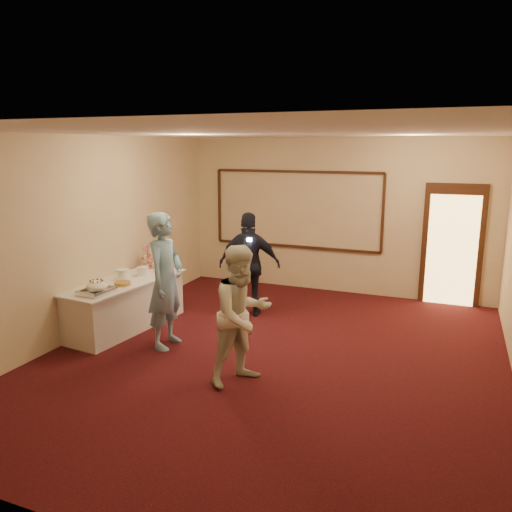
{
  "coord_description": "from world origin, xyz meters",
  "views": [
    {
      "loc": [
        2.17,
        -6.02,
        2.82
      ],
      "look_at": [
        -0.69,
        1.06,
        1.15
      ],
      "focal_mm": 35.0,
      "sensor_mm": 36.0,
      "label": 1
    }
  ],
  "objects_px": {
    "cupcake_stand": "(148,259)",
    "tart": "(123,284)",
    "man": "(166,281)",
    "guest": "(249,265)",
    "woman": "(242,315)",
    "plate_stack_b": "(143,271)",
    "buffet_table": "(125,304)",
    "pavlova_tray": "(97,288)",
    "plate_stack_a": "(123,275)"
  },
  "relations": [
    {
      "from": "pavlova_tray",
      "to": "plate_stack_b",
      "type": "distance_m",
      "value": 1.08
    },
    {
      "from": "cupcake_stand",
      "to": "plate_stack_b",
      "type": "bearing_deg",
      "value": -63.75
    },
    {
      "from": "buffet_table",
      "to": "plate_stack_b",
      "type": "distance_m",
      "value": 0.6
    },
    {
      "from": "pavlova_tray",
      "to": "tart",
      "type": "distance_m",
      "value": 0.49
    },
    {
      "from": "buffet_table",
      "to": "pavlova_tray",
      "type": "xyz_separation_m",
      "value": [
        0.07,
        -0.71,
        0.46
      ]
    },
    {
      "from": "pavlova_tray",
      "to": "woman",
      "type": "xyz_separation_m",
      "value": [
        2.4,
        -0.29,
        0.0
      ]
    },
    {
      "from": "woman",
      "to": "guest",
      "type": "xyz_separation_m",
      "value": [
        -0.88,
        2.32,
        0.03
      ]
    },
    {
      "from": "cupcake_stand",
      "to": "tart",
      "type": "distance_m",
      "value": 1.18
    },
    {
      "from": "pavlova_tray",
      "to": "guest",
      "type": "relative_size",
      "value": 0.3
    },
    {
      "from": "plate_stack_a",
      "to": "guest",
      "type": "bearing_deg",
      "value": 38.21
    },
    {
      "from": "woman",
      "to": "guest",
      "type": "height_order",
      "value": "guest"
    },
    {
      "from": "plate_stack_b",
      "to": "guest",
      "type": "distance_m",
      "value": 1.76
    },
    {
      "from": "plate_stack_a",
      "to": "woman",
      "type": "xyz_separation_m",
      "value": [
        2.51,
        -1.04,
        -0.0
      ]
    },
    {
      "from": "buffet_table",
      "to": "tart",
      "type": "bearing_deg",
      "value": -56.52
    },
    {
      "from": "buffet_table",
      "to": "woman",
      "type": "xyz_separation_m",
      "value": [
        2.47,
        -1.01,
        0.47
      ]
    },
    {
      "from": "plate_stack_a",
      "to": "guest",
      "type": "xyz_separation_m",
      "value": [
        1.63,
        1.28,
        0.03
      ]
    },
    {
      "from": "plate_stack_b",
      "to": "guest",
      "type": "xyz_separation_m",
      "value": [
        1.48,
        0.95,
        0.04
      ]
    },
    {
      "from": "buffet_table",
      "to": "woman",
      "type": "bearing_deg",
      "value": -22.18
    },
    {
      "from": "cupcake_stand",
      "to": "tart",
      "type": "relative_size",
      "value": 1.53
    },
    {
      "from": "man",
      "to": "guest",
      "type": "height_order",
      "value": "man"
    },
    {
      "from": "plate_stack_a",
      "to": "plate_stack_b",
      "type": "xyz_separation_m",
      "value": [
        0.15,
        0.33,
        -0.01
      ]
    },
    {
      "from": "plate_stack_b",
      "to": "woman",
      "type": "height_order",
      "value": "woman"
    },
    {
      "from": "buffet_table",
      "to": "plate_stack_a",
      "type": "relative_size",
      "value": 10.63
    },
    {
      "from": "pavlova_tray",
      "to": "tart",
      "type": "relative_size",
      "value": 1.89
    },
    {
      "from": "pavlova_tray",
      "to": "man",
      "type": "xyz_separation_m",
      "value": [
        0.94,
        0.33,
        0.12
      ]
    },
    {
      "from": "tart",
      "to": "man",
      "type": "height_order",
      "value": "man"
    },
    {
      "from": "plate_stack_a",
      "to": "plate_stack_b",
      "type": "distance_m",
      "value": 0.36
    },
    {
      "from": "tart",
      "to": "woman",
      "type": "distance_m",
      "value": 2.45
    },
    {
      "from": "pavlova_tray",
      "to": "plate_stack_a",
      "type": "distance_m",
      "value": 0.76
    },
    {
      "from": "buffet_table",
      "to": "cupcake_stand",
      "type": "distance_m",
      "value": 1.06
    },
    {
      "from": "plate_stack_b",
      "to": "plate_stack_a",
      "type": "bearing_deg",
      "value": -114.08
    },
    {
      "from": "pavlova_tray",
      "to": "plate_stack_a",
      "type": "xyz_separation_m",
      "value": [
        -0.11,
        0.75,
        0.01
      ]
    },
    {
      "from": "pavlova_tray",
      "to": "plate_stack_b",
      "type": "xyz_separation_m",
      "value": [
        0.04,
        1.08,
        -0.0
      ]
    },
    {
      "from": "pavlova_tray",
      "to": "plate_stack_b",
      "type": "relative_size",
      "value": 2.91
    },
    {
      "from": "buffet_table",
      "to": "man",
      "type": "relative_size",
      "value": 1.15
    },
    {
      "from": "plate_stack_a",
      "to": "buffet_table",
      "type": "bearing_deg",
      "value": -44.78
    },
    {
      "from": "plate_stack_b",
      "to": "tart",
      "type": "bearing_deg",
      "value": -86.16
    },
    {
      "from": "plate_stack_b",
      "to": "guest",
      "type": "height_order",
      "value": "guest"
    },
    {
      "from": "cupcake_stand",
      "to": "plate_stack_b",
      "type": "xyz_separation_m",
      "value": [
        0.27,
        -0.54,
        -0.08
      ]
    },
    {
      "from": "tart",
      "to": "plate_stack_b",
      "type": "bearing_deg",
      "value": 93.84
    },
    {
      "from": "plate_stack_a",
      "to": "guest",
      "type": "relative_size",
      "value": 0.12
    },
    {
      "from": "tart",
      "to": "man",
      "type": "distance_m",
      "value": 0.89
    },
    {
      "from": "buffet_table",
      "to": "plate_stack_a",
      "type": "distance_m",
      "value": 0.47
    },
    {
      "from": "guest",
      "to": "tart",
      "type": "bearing_deg",
      "value": 32.51
    },
    {
      "from": "plate_stack_b",
      "to": "tart",
      "type": "xyz_separation_m",
      "value": [
        0.04,
        -0.59,
        -0.05
      ]
    },
    {
      "from": "tart",
      "to": "plate_stack_a",
      "type": "bearing_deg",
      "value": 125.36
    },
    {
      "from": "cupcake_stand",
      "to": "woman",
      "type": "height_order",
      "value": "woman"
    },
    {
      "from": "man",
      "to": "guest",
      "type": "xyz_separation_m",
      "value": [
        0.58,
        1.7,
        -0.09
      ]
    },
    {
      "from": "cupcake_stand",
      "to": "man",
      "type": "relative_size",
      "value": 0.22
    },
    {
      "from": "man",
      "to": "woman",
      "type": "distance_m",
      "value": 1.59
    }
  ]
}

